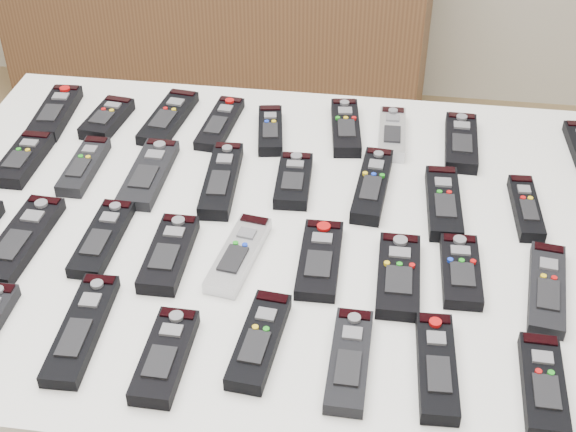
# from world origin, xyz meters

# --- Properties ---
(table) EXTENTS (1.25, 0.88, 0.78)m
(table) POSITION_xyz_m (0.02, 0.11, 0.72)
(table) COLOR white
(table) RESTS_ON ground
(sideboard) EXTENTS (1.56, 0.53, 0.77)m
(sideboard) POSITION_xyz_m (-0.49, 1.78, 0.38)
(sideboard) COLOR #553522
(sideboard) RESTS_ON ground
(remote_0) EXTENTS (0.07, 0.18, 0.02)m
(remote_0) POSITION_xyz_m (-0.48, 0.38, 0.79)
(remote_0) COLOR black
(remote_0) RESTS_ON table
(remote_1) EXTENTS (0.07, 0.14, 0.02)m
(remote_1) POSITION_xyz_m (-0.37, 0.37, 0.79)
(remote_1) COLOR black
(remote_1) RESTS_ON table
(remote_2) EXTENTS (0.08, 0.19, 0.02)m
(remote_2) POSITION_xyz_m (-0.26, 0.40, 0.79)
(remote_2) COLOR black
(remote_2) RESTS_ON table
(remote_3) EXTENTS (0.06, 0.18, 0.02)m
(remote_3) POSITION_xyz_m (-0.15, 0.39, 0.79)
(remote_3) COLOR black
(remote_3) RESTS_ON table
(remote_4) EXTENTS (0.07, 0.15, 0.02)m
(remote_4) POSITION_xyz_m (-0.05, 0.38, 0.79)
(remote_4) COLOR black
(remote_4) RESTS_ON table
(remote_5) EXTENTS (0.07, 0.18, 0.02)m
(remote_5) POSITION_xyz_m (0.09, 0.40, 0.79)
(remote_5) COLOR black
(remote_5) RESTS_ON table
(remote_6) EXTENTS (0.05, 0.16, 0.02)m
(remote_6) POSITION_xyz_m (0.17, 0.39, 0.79)
(remote_6) COLOR #B7B7BC
(remote_6) RESTS_ON table
(remote_7) EXTENTS (0.06, 0.18, 0.02)m
(remote_7) POSITION_xyz_m (0.30, 0.38, 0.79)
(remote_7) COLOR black
(remote_7) RESTS_ON table
(remote_9) EXTENTS (0.06, 0.15, 0.02)m
(remote_9) POSITION_xyz_m (-0.47, 0.22, 0.79)
(remote_9) COLOR black
(remote_9) RESTS_ON table
(remote_10) EXTENTS (0.05, 0.16, 0.02)m
(remote_10) POSITION_xyz_m (-0.36, 0.21, 0.79)
(remote_10) COLOR black
(remote_10) RESTS_ON table
(remote_11) EXTENTS (0.06, 0.19, 0.02)m
(remote_11) POSITION_xyz_m (-0.24, 0.21, 0.79)
(remote_11) COLOR black
(remote_11) RESTS_ON table
(remote_12) EXTENTS (0.06, 0.20, 0.02)m
(remote_12) POSITION_xyz_m (-0.11, 0.20, 0.79)
(remote_12) COLOR black
(remote_12) RESTS_ON table
(remote_13) EXTENTS (0.06, 0.15, 0.02)m
(remote_13) POSITION_xyz_m (0.01, 0.22, 0.79)
(remote_13) COLOR black
(remote_13) RESTS_ON table
(remote_14) EXTENTS (0.06, 0.20, 0.02)m
(remote_14) POSITION_xyz_m (0.15, 0.22, 0.79)
(remote_14) COLOR black
(remote_14) RESTS_ON table
(remote_15) EXTENTS (0.06, 0.18, 0.02)m
(remote_15) POSITION_xyz_m (0.26, 0.19, 0.79)
(remote_15) COLOR black
(remote_15) RESTS_ON table
(remote_16) EXTENTS (0.05, 0.16, 0.02)m
(remote_16) POSITION_xyz_m (0.40, 0.20, 0.79)
(remote_16) COLOR black
(remote_16) RESTS_ON table
(remote_19) EXTENTS (0.07, 0.21, 0.02)m
(remote_19) POSITION_xyz_m (-0.39, 0.00, 0.79)
(remote_19) COLOR black
(remote_19) RESTS_ON table
(remote_20) EXTENTS (0.05, 0.18, 0.02)m
(remote_20) POSITION_xyz_m (-0.26, 0.02, 0.79)
(remote_20) COLOR black
(remote_20) RESTS_ON table
(remote_21) EXTENTS (0.06, 0.17, 0.02)m
(remote_21) POSITION_xyz_m (-0.15, 0.00, 0.79)
(remote_21) COLOR black
(remote_21) RESTS_ON table
(remote_22) EXTENTS (0.08, 0.18, 0.02)m
(remote_22) POSITION_xyz_m (-0.05, 0.02, 0.79)
(remote_22) COLOR #B7B7BC
(remote_22) RESTS_ON table
(remote_23) EXTENTS (0.06, 0.17, 0.02)m
(remote_23) POSITION_xyz_m (0.08, 0.02, 0.79)
(remote_23) COLOR black
(remote_23) RESTS_ON table
(remote_24) EXTENTS (0.06, 0.17, 0.02)m
(remote_24) POSITION_xyz_m (0.20, 0.00, 0.79)
(remote_24) COLOR black
(remote_24) RESTS_ON table
(remote_25) EXTENTS (0.06, 0.15, 0.02)m
(remote_25) POSITION_xyz_m (0.29, 0.02, 0.79)
(remote_25) COLOR black
(remote_25) RESTS_ON table
(remote_26) EXTENTS (0.07, 0.19, 0.02)m
(remote_26) POSITION_xyz_m (0.41, 0.00, 0.79)
(remote_26) COLOR black
(remote_26) RESTS_ON table
(remote_30) EXTENTS (0.06, 0.20, 0.02)m
(remote_30) POSITION_xyz_m (-0.23, -0.17, 0.79)
(remote_30) COLOR black
(remote_30) RESTS_ON table
(remote_31) EXTENTS (0.06, 0.16, 0.02)m
(remote_31) POSITION_xyz_m (-0.10, -0.20, 0.79)
(remote_31) COLOR black
(remote_31) RESTS_ON table
(remote_32) EXTENTS (0.07, 0.17, 0.02)m
(remote_32) POSITION_xyz_m (0.02, -0.16, 0.79)
(remote_32) COLOR black
(remote_32) RESTS_ON table
(remote_33) EXTENTS (0.05, 0.17, 0.02)m
(remote_33) POSITION_xyz_m (0.14, -0.17, 0.79)
(remote_33) COLOR black
(remote_33) RESTS_ON table
(remote_34) EXTENTS (0.06, 0.18, 0.02)m
(remote_34) POSITION_xyz_m (0.25, -0.17, 0.79)
(remote_34) COLOR black
(remote_34) RESTS_ON table
(remote_35) EXTENTS (0.05, 0.16, 0.02)m
(remote_35) POSITION_xyz_m (0.39, -0.18, 0.79)
(remote_35) COLOR black
(remote_35) RESTS_ON table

